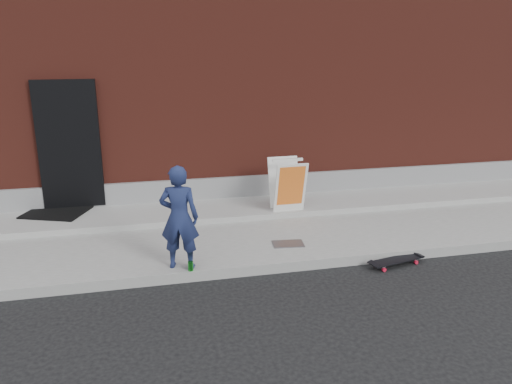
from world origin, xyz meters
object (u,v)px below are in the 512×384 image
object	(u,v)px
skateboard	(396,260)
pizza_sign	(287,185)
child	(179,218)
soda_can	(191,266)

from	to	relation	value
skateboard	pizza_sign	xyz separation A→B (m)	(-1.04, 2.10, 0.64)
child	soda_can	bearing A→B (deg)	141.65
pizza_sign	soda_can	distance (m)	2.76
pizza_sign	soda_can	world-z (taller)	pizza_sign
skateboard	soda_can	bearing A→B (deg)	176.71
skateboard	soda_can	xyz separation A→B (m)	(-2.96, 0.17, 0.14)
pizza_sign	soda_can	bearing A→B (deg)	-134.82
skateboard	pizza_sign	bearing A→B (deg)	116.47
child	soda_can	xyz separation A→B (m)	(0.11, -0.15, -0.65)
pizza_sign	child	bearing A→B (deg)	-138.78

